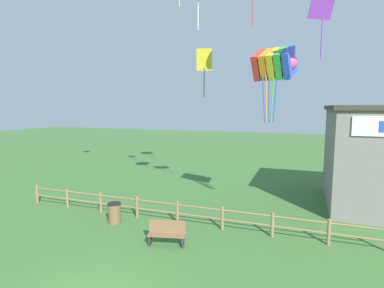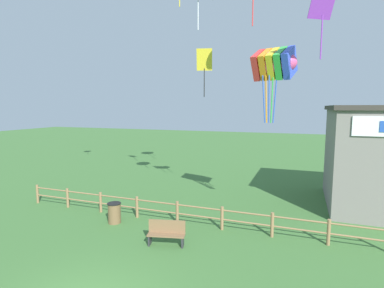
{
  "view_description": "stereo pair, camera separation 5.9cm",
  "coord_description": "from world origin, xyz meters",
  "px_view_note": "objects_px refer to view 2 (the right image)",
  "views": [
    {
      "loc": [
        5.33,
        -5.8,
        5.46
      ],
      "look_at": [
        0.0,
        8.74,
        3.55
      ],
      "focal_mm": 28.0,
      "sensor_mm": 36.0,
      "label": 1
    },
    {
      "loc": [
        5.39,
        -5.78,
        5.46
      ],
      "look_at": [
        0.0,
        8.74,
        3.55
      ],
      "focal_mm": 28.0,
      "sensor_mm": 36.0,
      "label": 2
    }
  ],
  "objects_px": {
    "trash_bin": "(114,213)",
    "kite_rainbow_parafoil": "(274,64)",
    "park_bench_near_fence": "(166,233)",
    "kite_purple_streamer": "(323,5)",
    "kite_yellow_diamond": "(204,63)"
  },
  "relations": [
    {
      "from": "trash_bin",
      "to": "kite_rainbow_parafoil",
      "type": "bearing_deg",
      "value": 21.75
    },
    {
      "from": "park_bench_near_fence",
      "to": "kite_purple_streamer",
      "type": "distance_m",
      "value": 10.43
    },
    {
      "from": "park_bench_near_fence",
      "to": "kite_purple_streamer",
      "type": "relative_size",
      "value": 0.56
    },
    {
      "from": "kite_yellow_diamond",
      "to": "park_bench_near_fence",
      "type": "bearing_deg",
      "value": -86.36
    },
    {
      "from": "kite_rainbow_parafoil",
      "to": "kite_yellow_diamond",
      "type": "bearing_deg",
      "value": 153.75
    },
    {
      "from": "kite_rainbow_parafoil",
      "to": "kite_purple_streamer",
      "type": "bearing_deg",
      "value": -45.4
    },
    {
      "from": "trash_bin",
      "to": "park_bench_near_fence",
      "type": "bearing_deg",
      "value": -20.31
    },
    {
      "from": "kite_purple_streamer",
      "to": "trash_bin",
      "type": "bearing_deg",
      "value": -174.31
    },
    {
      "from": "park_bench_near_fence",
      "to": "kite_rainbow_parafoil",
      "type": "relative_size",
      "value": 0.45
    },
    {
      "from": "trash_bin",
      "to": "kite_purple_streamer",
      "type": "bearing_deg",
      "value": 5.69
    },
    {
      "from": "kite_purple_streamer",
      "to": "park_bench_near_fence",
      "type": "bearing_deg",
      "value": -158.91
    },
    {
      "from": "park_bench_near_fence",
      "to": "kite_purple_streamer",
      "type": "xyz_separation_m",
      "value": [
        5.42,
        2.09,
        8.67
      ]
    },
    {
      "from": "kite_rainbow_parafoil",
      "to": "park_bench_near_fence",
      "type": "bearing_deg",
      "value": -132.04
    },
    {
      "from": "trash_bin",
      "to": "kite_purple_streamer",
      "type": "distance_m",
      "value": 12.33
    },
    {
      "from": "trash_bin",
      "to": "kite_yellow_diamond",
      "type": "bearing_deg",
      "value": 58.06
    }
  ]
}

